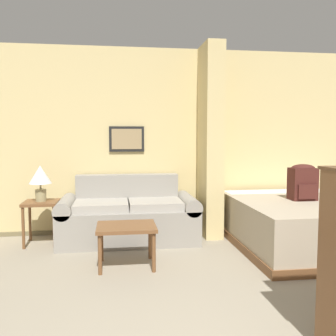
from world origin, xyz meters
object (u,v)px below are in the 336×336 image
at_px(couch, 128,217).
at_px(bed, 308,223).
at_px(table_lamp, 40,177).
at_px(backpack, 303,181).
at_px(coffee_table, 126,231).

bearing_deg(couch, bed, -15.24).
height_order(table_lamp, backpack, backpack).
xyz_separation_m(couch, table_lamp, (-1.10, -0.03, 0.54)).
bearing_deg(couch, backpack, -15.25).
bearing_deg(coffee_table, table_lamp, 137.25).
bearing_deg(backpack, table_lamp, 170.26).
bearing_deg(bed, backpack, 165.12).
distance_m(coffee_table, bed, 2.28).
height_order(coffee_table, table_lamp, table_lamp).
distance_m(couch, backpack, 2.26).
bearing_deg(bed, couch, 164.76).
relative_size(bed, backpack, 4.46).
height_order(couch, backpack, backpack).
distance_m(couch, table_lamp, 1.22).
height_order(table_lamp, bed, table_lamp).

